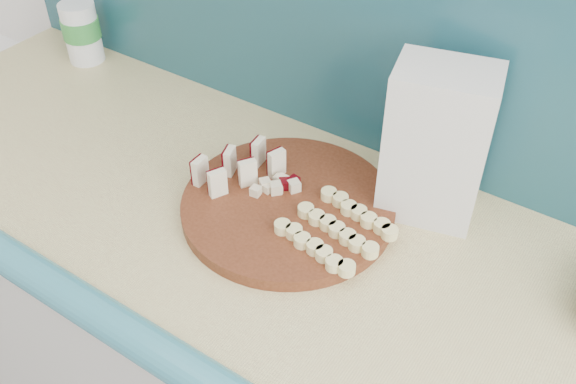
# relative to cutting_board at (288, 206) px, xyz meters

# --- Properties ---
(backsplash) EXTENTS (2.20, 0.02, 0.50)m
(backsplash) POSITION_rel_cutting_board_xyz_m (0.22, 0.25, 0.24)
(backsplash) COLOR teal
(backsplash) RESTS_ON kitchen_counter
(cutting_board) EXTENTS (0.43, 0.43, 0.02)m
(cutting_board) POSITION_rel_cutting_board_xyz_m (0.00, 0.00, 0.00)
(cutting_board) COLOR #451E0E
(cutting_board) RESTS_ON kitchen_counter
(apple_wedges) EXTENTS (0.12, 0.14, 0.05)m
(apple_wedges) POSITION_rel_cutting_board_xyz_m (-0.11, 0.00, 0.04)
(apple_wedges) COLOR #F2E6C2
(apple_wedges) RESTS_ON cutting_board
(apple_chunks) EXTENTS (0.06, 0.06, 0.02)m
(apple_chunks) POSITION_rel_cutting_board_xyz_m (-0.02, 0.00, 0.02)
(apple_chunks) COLOR beige
(apple_chunks) RESTS_ON cutting_board
(banana_slices) EXTENTS (0.18, 0.16, 0.02)m
(banana_slices) POSITION_rel_cutting_board_xyz_m (0.11, -0.02, 0.02)
(banana_slices) COLOR #F8E897
(banana_slices) RESTS_ON cutting_board
(flour_bag) EXTENTS (0.18, 0.15, 0.27)m
(flour_bag) POSITION_rel_cutting_board_xyz_m (0.19, 0.14, 0.12)
(flour_bag) COLOR silver
(flour_bag) RESTS_ON kitchen_counter
(canister) EXTENTS (0.09, 0.09, 0.14)m
(canister) POSITION_rel_cutting_board_xyz_m (-0.68, 0.17, 0.06)
(canister) COLOR white
(canister) RESTS_ON kitchen_counter
(banana_peel) EXTENTS (0.24, 0.20, 0.01)m
(banana_peel) POSITION_rel_cutting_board_xyz_m (0.02, 0.09, -0.01)
(banana_peel) COLOR gold
(banana_peel) RESTS_ON kitchen_counter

